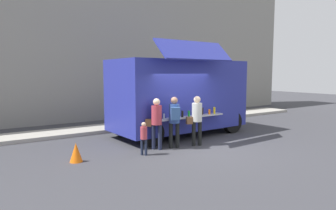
{
  "coord_description": "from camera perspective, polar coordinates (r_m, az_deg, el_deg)",
  "views": [
    {
      "loc": [
        -6.4,
        -7.71,
        2.51
      ],
      "look_at": [
        -0.05,
        1.76,
        1.3
      ],
      "focal_mm": 31.93,
      "sensor_mm": 36.0,
      "label": 1
    }
  ],
  "objects": [
    {
      "name": "ground_plane",
      "position": [
        10.33,
        5.73,
        -8.04
      ],
      "size": [
        60.0,
        60.0,
        0.0
      ],
      "primitive_type": "plane",
      "color": "#38383D"
    },
    {
      "name": "curb_strip",
      "position": [
        13.08,
        -19.4,
        -5.01
      ],
      "size": [
        28.0,
        1.6,
        0.15
      ],
      "primitive_type": "cube",
      "color": "#9E998E",
      "rests_on": "ground"
    },
    {
      "name": "building_behind",
      "position": [
        16.96,
        -19.94,
        11.42
      ],
      "size": [
        32.0,
        2.4,
        8.4
      ],
      "primitive_type": "cube",
      "color": "gray",
      "rests_on": "ground"
    },
    {
      "name": "food_truck_main",
      "position": [
        12.2,
        2.15,
        1.99
      ],
      "size": [
        5.58,
        3.38,
        3.68
      ],
      "rotation": [
        0.0,
        0.0,
        0.04
      ],
      "color": "#283096",
      "rests_on": "ground"
    },
    {
      "name": "traffic_cone_orange",
      "position": [
        8.97,
        -17.15,
        -8.64
      ],
      "size": [
        0.36,
        0.36,
        0.55
      ],
      "primitive_type": "cone",
      "color": "orange",
      "rests_on": "ground"
    },
    {
      "name": "trash_bin",
      "position": [
        16.43,
        7.83,
        -1.07
      ],
      "size": [
        0.6,
        0.6,
        0.97
      ],
      "primitive_type": "cylinder",
      "color": "#2D6235",
      "rests_on": "ground"
    },
    {
      "name": "customer_front_ordering",
      "position": [
        10.37,
        5.46,
        -2.19
      ],
      "size": [
        0.56,
        0.36,
        1.73
      ],
      "rotation": [
        0.0,
        0.0,
        1.26
      ],
      "color": "black",
      "rests_on": "ground"
    },
    {
      "name": "customer_mid_with_backpack",
      "position": [
        9.98,
        1.22,
        -2.3
      ],
      "size": [
        0.47,
        0.57,
        1.73
      ],
      "rotation": [
        0.0,
        0.0,
        1.11
      ],
      "color": "black",
      "rests_on": "ground"
    },
    {
      "name": "customer_rear_waiting",
      "position": [
        9.82,
        -2.27,
        -2.75
      ],
      "size": [
        0.48,
        0.5,
        1.7
      ],
      "rotation": [
        0.0,
        0.0,
        0.74
      ],
      "color": "#1D223B",
      "rests_on": "ground"
    },
    {
      "name": "child_near_queue",
      "position": [
        9.21,
        -4.65,
        -5.83
      ],
      "size": [
        0.21,
        0.21,
        1.03
      ],
      "rotation": [
        0.0,
        0.0,
        0.62
      ],
      "color": "#1E253A",
      "rests_on": "ground"
    }
  ]
}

